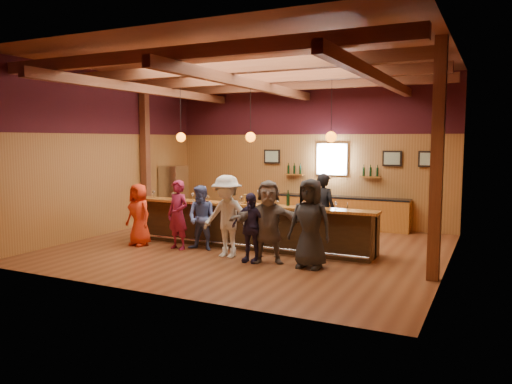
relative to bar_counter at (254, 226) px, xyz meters
The scene contains 27 objects.
room 2.69m from the bar_counter, 100.24° to the right, with size 9.04×9.00×4.52m.
bar_counter is the anchor object (origin of this frame).
back_bar_cabinet 3.76m from the bar_counter, 71.66° to the left, with size 4.00×0.52×0.95m.
window 4.17m from the bar_counter, 78.34° to the left, with size 0.95×0.09×0.95m.
framed_pictures 4.42m from the bar_counter, 66.46° to the left, with size 5.35×0.05×0.45m.
wine_shelves 3.97m from the bar_counter, 78.14° to the left, with size 3.00×0.18×0.30m.
pendant_lights 2.19m from the bar_counter, 96.37° to the right, with size 4.24×0.24×1.37m.
stainless_fridge 4.81m from the bar_counter, 149.24° to the left, with size 0.70×0.70×1.80m, color silver.
customer_orange 2.90m from the bar_counter, 157.92° to the right, with size 0.76×0.49×1.55m, color red.
customer_redvest 1.87m from the bar_counter, 146.61° to the right, with size 0.61×0.40×1.67m, color maroon.
customer_denim 1.31m from the bar_counter, 137.95° to the right, with size 0.76×0.59×1.56m, color #435086.
customer_white 1.31m from the bar_counter, 93.03° to the right, with size 1.20×0.69×1.86m, color beige.
customer_navy 1.54m from the bar_counter, 66.58° to the right, with size 0.89×0.37×1.51m, color #221B37.
customer_brown 1.66m from the bar_counter, 52.88° to the right, with size 1.66×0.53×1.79m, color #62554E.
customer_dark 2.36m from the bar_counter, 34.03° to the right, with size 0.90×0.59×1.85m, color black.
bartender 1.77m from the bar_counter, 28.95° to the left, with size 0.66×0.44×1.82m, color black.
ice_bucket 0.75m from the bar_counter, 100.39° to the right, with size 0.20×0.20×0.22m, color brown.
bottle_a 0.97m from the bar_counter, 24.68° to the right, with size 0.08×0.08×0.38m.
bottle_b 1.24m from the bar_counter, 11.34° to the right, with size 0.08×0.08×0.36m.
glass_a 2.94m from the bar_counter, behind, with size 0.09×0.09×0.20m.
glass_b 2.29m from the bar_counter, behind, with size 0.08×0.08×0.18m.
glass_c 1.76m from the bar_counter, 167.76° to the right, with size 0.09×0.09×0.20m.
glass_d 1.34m from the bar_counter, 159.19° to the right, with size 0.07×0.07×0.16m.
glass_e 0.82m from the bar_counter, 116.24° to the right, with size 0.08×0.08×0.19m.
glass_f 1.17m from the bar_counter, 26.77° to the right, with size 0.08×0.08×0.19m.
glass_g 1.76m from the bar_counter, 12.90° to the right, with size 0.08×0.08×0.18m.
glass_h 2.31m from the bar_counter, ahead, with size 0.08×0.08×0.18m.
Camera 1 is at (5.37, -10.73, 2.64)m, focal length 35.00 mm.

